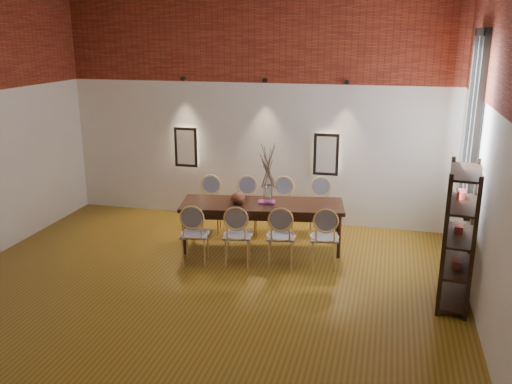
% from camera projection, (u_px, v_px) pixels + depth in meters
% --- Properties ---
extents(floor, '(7.00, 7.00, 0.02)m').
position_uv_depth(floor, '(188.00, 306.00, 6.91)').
color(floor, olive).
rests_on(floor, ground).
extents(wall_back, '(7.00, 0.10, 4.00)m').
position_uv_depth(wall_back, '(256.00, 111.00, 9.65)').
color(wall_back, silver).
rests_on(wall_back, ground).
extents(wall_right, '(0.10, 7.00, 4.00)m').
position_uv_depth(wall_right, '(508.00, 169.00, 5.52)').
color(wall_right, silver).
rests_on(wall_right, ground).
extents(brick_band_back, '(7.00, 0.02, 1.50)m').
position_uv_depth(brick_band_back, '(255.00, 38.00, 9.23)').
color(brick_band_back, maroon).
rests_on(brick_band_back, ground).
extents(niche_left, '(0.36, 0.06, 0.66)m').
position_uv_depth(niche_left, '(186.00, 147.00, 10.06)').
color(niche_left, '#FFEAC6').
rests_on(niche_left, wall_back).
extents(niche_right, '(0.36, 0.06, 0.66)m').
position_uv_depth(niche_right, '(326.00, 154.00, 9.45)').
color(niche_right, '#FFEAC6').
rests_on(niche_right, wall_back).
extents(spot_fixture_left, '(0.08, 0.10, 0.08)m').
position_uv_depth(spot_fixture_left, '(183.00, 79.00, 9.67)').
color(spot_fixture_left, black).
rests_on(spot_fixture_left, wall_back).
extents(spot_fixture_mid, '(0.08, 0.10, 0.08)m').
position_uv_depth(spot_fixture_mid, '(265.00, 80.00, 9.33)').
color(spot_fixture_mid, black).
rests_on(spot_fixture_mid, wall_back).
extents(spot_fixture_right, '(0.08, 0.10, 0.08)m').
position_uv_depth(spot_fixture_right, '(347.00, 82.00, 9.00)').
color(spot_fixture_right, black).
rests_on(spot_fixture_right, wall_back).
extents(window_glass, '(0.02, 0.78, 2.38)m').
position_uv_depth(window_glass, '(474.00, 124.00, 7.36)').
color(window_glass, silver).
rests_on(window_glass, wall_right).
extents(window_frame, '(0.08, 0.90, 2.50)m').
position_uv_depth(window_frame, '(473.00, 124.00, 7.36)').
color(window_frame, black).
rests_on(window_frame, wall_right).
extents(window_mullion, '(0.06, 0.06, 2.40)m').
position_uv_depth(window_mullion, '(473.00, 124.00, 7.36)').
color(window_mullion, black).
rests_on(window_mullion, wall_right).
extents(dining_table, '(2.65, 1.24, 0.75)m').
position_uv_depth(dining_table, '(262.00, 226.00, 8.66)').
color(dining_table, black).
rests_on(dining_table, floor).
extents(chair_near_a, '(0.51, 0.51, 0.94)m').
position_uv_depth(chair_near_a, '(195.00, 234.00, 8.04)').
color(chair_near_a, '#DDB56F').
rests_on(chair_near_a, floor).
extents(chair_near_b, '(0.51, 0.51, 0.94)m').
position_uv_depth(chair_near_b, '(238.00, 235.00, 7.99)').
color(chair_near_b, '#DDB56F').
rests_on(chair_near_b, floor).
extents(chair_near_c, '(0.51, 0.51, 0.94)m').
position_uv_depth(chair_near_c, '(281.00, 236.00, 7.95)').
color(chair_near_c, '#DDB56F').
rests_on(chair_near_c, floor).
extents(chair_near_d, '(0.51, 0.51, 0.94)m').
position_uv_depth(chair_near_d, '(324.00, 237.00, 7.90)').
color(chair_near_d, '#DDB56F').
rests_on(chair_near_d, floor).
extents(chair_far_a, '(0.51, 0.51, 0.94)m').
position_uv_depth(chair_far_a, '(210.00, 205.00, 9.36)').
color(chair_far_a, '#DDB56F').
rests_on(chair_far_a, floor).
extents(chair_far_b, '(0.51, 0.51, 0.94)m').
position_uv_depth(chair_far_b, '(246.00, 206.00, 9.31)').
color(chair_far_b, '#DDB56F').
rests_on(chair_far_b, floor).
extents(chair_far_c, '(0.51, 0.51, 0.94)m').
position_uv_depth(chair_far_c, '(283.00, 207.00, 9.27)').
color(chair_far_c, '#DDB56F').
rests_on(chair_far_c, floor).
extents(chair_far_d, '(0.51, 0.51, 0.94)m').
position_uv_depth(chair_far_d, '(320.00, 208.00, 9.22)').
color(chair_far_d, '#DDB56F').
rests_on(chair_far_d, floor).
extents(vase, '(0.14, 0.14, 0.30)m').
position_uv_depth(vase, '(268.00, 194.00, 8.50)').
color(vase, silver).
rests_on(vase, dining_table).
extents(dried_branches, '(0.50, 0.50, 0.70)m').
position_uv_depth(dried_branches, '(268.00, 166.00, 8.38)').
color(dried_branches, brown).
rests_on(dried_branches, vase).
extents(bowl, '(0.24, 0.24, 0.18)m').
position_uv_depth(bowl, '(238.00, 198.00, 8.51)').
color(bowl, '#5D2B1A').
rests_on(bowl, dining_table).
extents(book, '(0.29, 0.22, 0.03)m').
position_uv_depth(book, '(267.00, 202.00, 8.56)').
color(book, '#8A2D74').
rests_on(book, dining_table).
extents(shelving_rack, '(0.50, 1.04, 1.80)m').
position_uv_depth(shelving_rack, '(459.00, 236.00, 6.76)').
color(shelving_rack, black).
rests_on(shelving_rack, floor).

